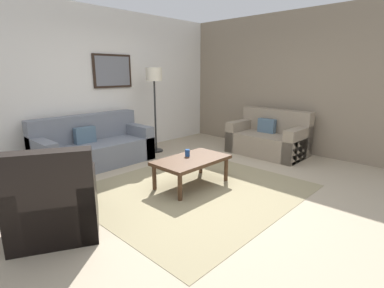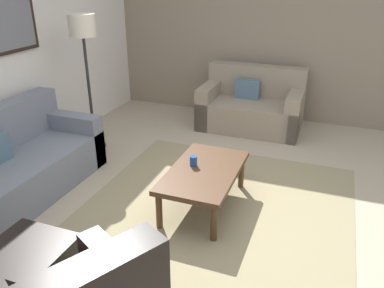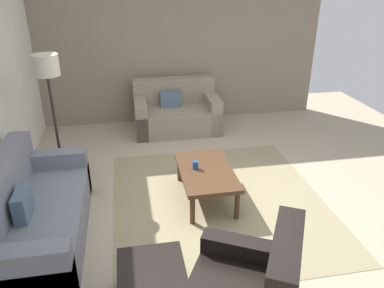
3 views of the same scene
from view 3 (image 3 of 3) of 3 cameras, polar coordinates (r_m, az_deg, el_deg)
ground_plane at (r=4.75m, az=4.05°, el=-8.65°), size 8.00×8.00×0.00m
stone_feature_panel at (r=7.01m, az=-1.76°, el=14.89°), size 0.12×5.20×2.80m
area_rug at (r=4.75m, az=4.05°, el=-8.61°), size 2.85×2.58×0.01m
couch_main at (r=4.28m, az=-23.43°, el=-10.37°), size 1.98×0.87×0.88m
couch_loveseat at (r=6.75m, az=-2.48°, el=4.77°), size 0.88×1.46×0.88m
ottoman at (r=3.41m, az=-6.09°, el=-20.53°), size 0.56×0.56×0.40m
coffee_table at (r=4.62m, az=2.15°, el=-4.44°), size 1.10×0.64×0.41m
cup at (r=4.58m, az=0.52°, el=-3.22°), size 0.07×0.07×0.10m
lamp_standing at (r=5.01m, az=-21.10°, el=9.23°), size 0.32×0.32×1.71m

